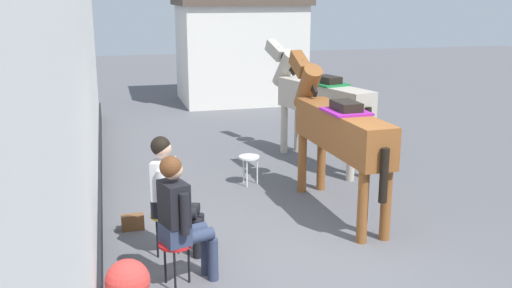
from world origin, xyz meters
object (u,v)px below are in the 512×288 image
object	(u,v)px
seated_visitor_near	(180,214)
saddled_horse_far	(319,98)
seated_visitor_far	(170,190)
satchel_bag	(133,222)
spare_stool_white	(249,160)
saddled_horse_near	(337,128)

from	to	relation	value
seated_visitor_near	saddled_horse_far	world-z (taller)	saddled_horse_far
seated_visitor_far	satchel_bag	size ratio (longest dim) A/B	4.96
spare_stool_white	satchel_bag	bearing A→B (deg)	-143.62
saddled_horse_near	seated_visitor_far	bearing A→B (deg)	-160.64
saddled_horse_far	satchel_bag	xyz separation A→B (m)	(-3.33, -2.25, -1.06)
saddled_horse_far	satchel_bag	bearing A→B (deg)	-145.98
saddled_horse_near	satchel_bag	world-z (taller)	saddled_horse_near
spare_stool_white	satchel_bag	xyz separation A→B (m)	(-1.87, -1.37, -0.30)
seated_visitor_near	spare_stool_white	size ratio (longest dim) A/B	3.02
saddled_horse_far	seated_visitor_near	bearing A→B (deg)	-127.21
saddled_horse_near	spare_stool_white	distance (m)	1.79
seated_visitor_far	spare_stool_white	size ratio (longest dim) A/B	3.02
saddled_horse_near	satchel_bag	xyz separation A→B (m)	(-2.75, -0.01, -1.06)
seated_visitor_near	satchel_bag	size ratio (longest dim) A/B	4.96
saddled_horse_near	saddled_horse_far	bearing A→B (deg)	75.45
seated_visitor_near	saddled_horse_near	world-z (taller)	saddled_horse_near
seated_visitor_far	saddled_horse_near	world-z (taller)	saddled_horse_near
seated_visitor_near	spare_stool_white	world-z (taller)	seated_visitor_near
seated_visitor_near	spare_stool_white	xyz separation A→B (m)	(1.44, 2.96, -0.38)
seated_visitor_far	satchel_bag	xyz separation A→B (m)	(-0.40, 0.81, -0.68)
seated_visitor_near	seated_visitor_far	world-z (taller)	same
seated_visitor_far	saddled_horse_far	distance (m)	4.25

